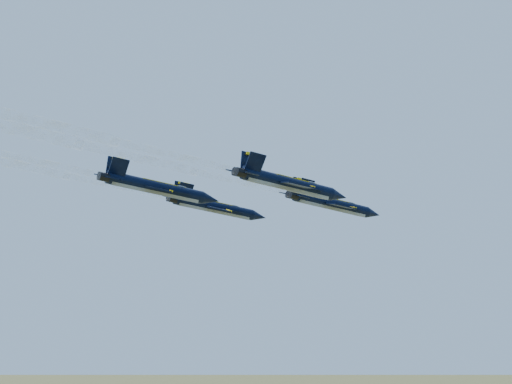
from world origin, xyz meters
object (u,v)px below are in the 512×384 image
Objects in this scene: jet_right at (290,184)px; jet_slot at (158,188)px; jet_lead at (334,204)px; jet_left at (216,207)px.

jet_right and jet_slot have the same top height.
jet_lead is 1.00× the size of jet_right.
jet_right is (3.30, -16.82, 0.00)m from jet_lead.
jet_left is 17.08m from jet_slot.
jet_left is at bearing -127.26° from jet_lead.
jet_left is at bearing -177.87° from jet_right.
jet_right is (19.59, -8.15, 0.00)m from jet_left.
jet_slot is at bearing -91.31° from jet_lead.
jet_lead and jet_right have the same top height.
jet_lead is at bearing 88.69° from jet_slot.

